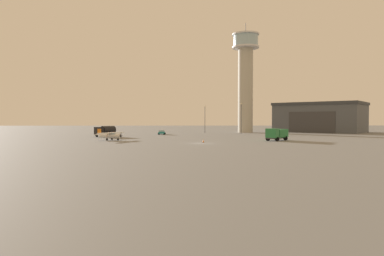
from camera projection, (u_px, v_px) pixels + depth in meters
ground_plane at (201, 143)px, 69.74m from camera, size 400.00×400.00×0.00m
control_tower at (245, 74)px, 126.59m from camera, size 9.74×9.74×39.88m
hangar at (320, 117)px, 131.80m from camera, size 36.97×35.49×11.08m
airplane_white at (110, 135)px, 79.80m from camera, size 6.87×8.65×2.63m
truck_fuel_tanker_black at (105, 131)px, 95.79m from camera, size 5.56×5.74×3.00m
truck_box_green at (277, 134)px, 78.53m from camera, size 6.16×6.47×2.79m
car_teal at (162, 132)px, 110.36m from camera, size 2.41×4.20×1.37m
car_yellow at (104, 133)px, 104.00m from camera, size 3.32×4.70×1.37m
light_post_west at (205, 117)px, 123.88m from camera, size 0.44×0.44×9.78m
light_post_east at (241, 116)px, 114.86m from camera, size 0.44×0.44×10.18m
traffic_cone_near_left at (203, 141)px, 72.29m from camera, size 0.36×0.36×0.68m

